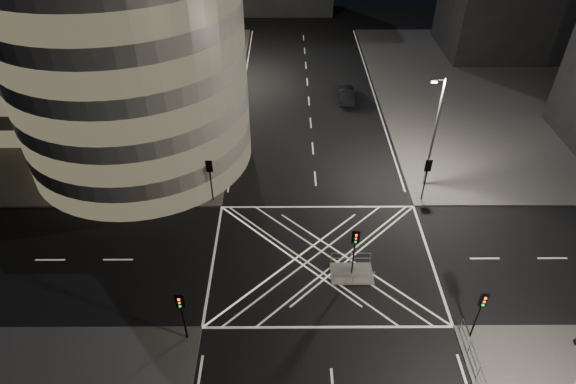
{
  "coord_description": "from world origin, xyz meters",
  "views": [
    {
      "loc": [
        -2.62,
        -24.82,
        25.66
      ],
      "look_at": [
        -2.49,
        4.2,
        3.0
      ],
      "focal_mm": 30.0,
      "sensor_mm": 36.0,
      "label": 1
    }
  ],
  "objects_px": {
    "street_lamp_left_near": "(207,113)",
    "central_island": "(351,274)",
    "traffic_signal_fl": "(210,173)",
    "street_lamp_left_far": "(227,38)",
    "traffic_signal_island": "(355,245)",
    "sedan": "(346,94)",
    "street_lamp_right_far": "(434,131)",
    "traffic_signal_nr": "(481,308)",
    "traffic_signal_nl": "(181,309)",
    "traffic_signal_fr": "(427,173)"
  },
  "relations": [
    {
      "from": "street_lamp_left_near",
      "to": "central_island",
      "type": "bearing_deg",
      "value": -49.73
    },
    {
      "from": "central_island",
      "to": "traffic_signal_fl",
      "type": "height_order",
      "value": "traffic_signal_fl"
    },
    {
      "from": "street_lamp_left_far",
      "to": "street_lamp_left_near",
      "type": "bearing_deg",
      "value": -90.0
    },
    {
      "from": "traffic_signal_fl",
      "to": "central_island",
      "type": "bearing_deg",
      "value": -37.54
    },
    {
      "from": "traffic_signal_fl",
      "to": "street_lamp_left_near",
      "type": "xyz_separation_m",
      "value": [
        -0.64,
        5.2,
        2.63
      ]
    },
    {
      "from": "central_island",
      "to": "street_lamp_left_far",
      "type": "distance_m",
      "value": 33.95
    },
    {
      "from": "traffic_signal_island",
      "to": "sedan",
      "type": "relative_size",
      "value": 0.85
    },
    {
      "from": "traffic_signal_island",
      "to": "street_lamp_left_far",
      "type": "relative_size",
      "value": 0.4
    },
    {
      "from": "street_lamp_right_far",
      "to": "sedan",
      "type": "distance_m",
      "value": 17.62
    },
    {
      "from": "traffic_signal_nr",
      "to": "street_lamp_right_far",
      "type": "bearing_deg",
      "value": 87.7
    },
    {
      "from": "street_lamp_right_far",
      "to": "traffic_signal_island",
      "type": "bearing_deg",
      "value": -125.3
    },
    {
      "from": "traffic_signal_fl",
      "to": "street_lamp_left_near",
      "type": "distance_m",
      "value": 5.86
    },
    {
      "from": "central_island",
      "to": "traffic_signal_fl",
      "type": "bearing_deg",
      "value": 142.46
    },
    {
      "from": "central_island",
      "to": "street_lamp_left_far",
      "type": "bearing_deg",
      "value": 109.95
    },
    {
      "from": "traffic_signal_island",
      "to": "street_lamp_left_far",
      "type": "xyz_separation_m",
      "value": [
        -11.44,
        31.5,
        2.63
      ]
    },
    {
      "from": "traffic_signal_nl",
      "to": "traffic_signal_nr",
      "type": "height_order",
      "value": "same"
    },
    {
      "from": "traffic_signal_fl",
      "to": "traffic_signal_nr",
      "type": "relative_size",
      "value": 1.0
    },
    {
      "from": "street_lamp_left_near",
      "to": "traffic_signal_island",
      "type": "bearing_deg",
      "value": -49.73
    },
    {
      "from": "traffic_signal_fr",
      "to": "street_lamp_right_far",
      "type": "bearing_deg",
      "value": 73.89
    },
    {
      "from": "traffic_signal_island",
      "to": "street_lamp_right_far",
      "type": "height_order",
      "value": "street_lamp_right_far"
    },
    {
      "from": "traffic_signal_fr",
      "to": "traffic_signal_island",
      "type": "relative_size",
      "value": 1.0
    },
    {
      "from": "central_island",
      "to": "traffic_signal_island",
      "type": "xyz_separation_m",
      "value": [
        0.0,
        0.0,
        2.84
      ]
    },
    {
      "from": "traffic_signal_island",
      "to": "central_island",
      "type": "bearing_deg",
      "value": 0.0
    },
    {
      "from": "traffic_signal_fl",
      "to": "street_lamp_left_far",
      "type": "height_order",
      "value": "street_lamp_left_far"
    },
    {
      "from": "traffic_signal_nr",
      "to": "street_lamp_left_near",
      "type": "height_order",
      "value": "street_lamp_left_near"
    },
    {
      "from": "traffic_signal_nl",
      "to": "street_lamp_left_near",
      "type": "distance_m",
      "value": 18.99
    },
    {
      "from": "central_island",
      "to": "traffic_signal_nl",
      "type": "relative_size",
      "value": 0.75
    },
    {
      "from": "traffic_signal_fr",
      "to": "traffic_signal_nr",
      "type": "height_order",
      "value": "same"
    },
    {
      "from": "central_island",
      "to": "traffic_signal_island",
      "type": "relative_size",
      "value": 0.75
    },
    {
      "from": "central_island",
      "to": "street_lamp_left_near",
      "type": "xyz_separation_m",
      "value": [
        -11.44,
        13.5,
        5.47
      ]
    },
    {
      "from": "traffic_signal_fl",
      "to": "traffic_signal_nl",
      "type": "height_order",
      "value": "same"
    },
    {
      "from": "central_island",
      "to": "street_lamp_left_near",
      "type": "height_order",
      "value": "street_lamp_left_near"
    },
    {
      "from": "traffic_signal_nr",
      "to": "traffic_signal_island",
      "type": "xyz_separation_m",
      "value": [
        -6.8,
        5.3,
        0.0
      ]
    },
    {
      "from": "traffic_signal_fl",
      "to": "street_lamp_right_far",
      "type": "xyz_separation_m",
      "value": [
        18.24,
        2.2,
        2.63
      ]
    },
    {
      "from": "central_island",
      "to": "traffic_signal_nl",
      "type": "height_order",
      "value": "traffic_signal_nl"
    },
    {
      "from": "central_island",
      "to": "traffic_signal_nr",
      "type": "height_order",
      "value": "traffic_signal_nr"
    },
    {
      "from": "traffic_signal_fr",
      "to": "traffic_signal_island",
      "type": "xyz_separation_m",
      "value": [
        -6.8,
        -8.3,
        0.0
      ]
    },
    {
      "from": "traffic_signal_fl",
      "to": "street_lamp_right_far",
      "type": "height_order",
      "value": "street_lamp_right_far"
    },
    {
      "from": "sedan",
      "to": "traffic_signal_island",
      "type": "bearing_deg",
      "value": 86.61
    },
    {
      "from": "traffic_signal_fl",
      "to": "street_lamp_right_far",
      "type": "relative_size",
      "value": 0.4
    },
    {
      "from": "traffic_signal_nr",
      "to": "traffic_signal_island",
      "type": "distance_m",
      "value": 8.62
    },
    {
      "from": "street_lamp_left_near",
      "to": "street_lamp_right_far",
      "type": "bearing_deg",
      "value": -9.03
    },
    {
      "from": "traffic_signal_fl",
      "to": "sedan",
      "type": "xyz_separation_m",
      "value": [
        13.02,
        18.34,
        -2.14
      ]
    },
    {
      "from": "traffic_signal_fl",
      "to": "street_lamp_right_far",
      "type": "bearing_deg",
      "value": 6.88
    },
    {
      "from": "central_island",
      "to": "street_lamp_right_far",
      "type": "height_order",
      "value": "street_lamp_right_far"
    },
    {
      "from": "central_island",
      "to": "sedan",
      "type": "relative_size",
      "value": 0.64
    },
    {
      "from": "traffic_signal_fr",
      "to": "sedan",
      "type": "height_order",
      "value": "traffic_signal_fr"
    },
    {
      "from": "street_lamp_left_near",
      "to": "street_lamp_right_far",
      "type": "distance_m",
      "value": 19.11
    },
    {
      "from": "traffic_signal_island",
      "to": "street_lamp_left_far",
      "type": "height_order",
      "value": "street_lamp_left_far"
    },
    {
      "from": "central_island",
      "to": "traffic_signal_nr",
      "type": "bearing_deg",
      "value": -37.93
    }
  ]
}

